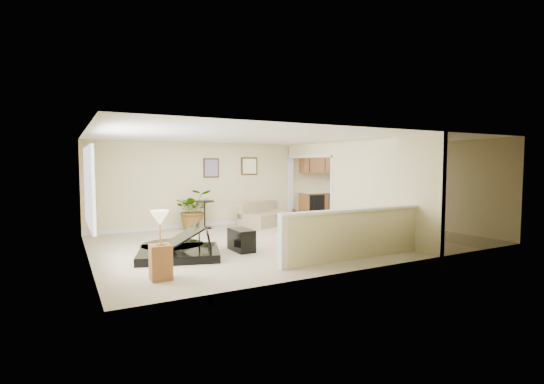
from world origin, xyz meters
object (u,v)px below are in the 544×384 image
loveseat (265,213)px  palm_plant (194,210)px  piano (175,226)px  piano_bench (241,240)px  accent_table (205,211)px  lamp_stand (161,250)px  small_plant (295,218)px

loveseat → palm_plant: palm_plant is taller
loveseat → piano: bearing=-164.7°
piano_bench → palm_plant: (-0.06, 3.23, 0.33)m
accent_table → lamp_stand: size_ratio=0.73×
loveseat → lamp_stand: lamp_stand is taller
piano_bench → loveseat: size_ratio=0.36×
piano → piano_bench: (1.38, -0.17, -0.38)m
piano_bench → loveseat: bearing=54.6°
loveseat → lamp_stand: bearing=-157.2°
palm_plant → lamp_stand: 4.94m
palm_plant → small_plant: size_ratio=2.40×
loveseat → accent_table: loveseat is taller
piano → lamp_stand: 1.62m
loveseat → lamp_stand: (-4.14, -4.32, 0.12)m
loveseat → accent_table: bearing=150.6°
palm_plant → loveseat: bearing=-5.7°
small_plant → accent_table: bearing=169.7°
palm_plant → piano: bearing=-113.5°
palm_plant → small_plant: 3.13m
small_plant → lamp_stand: lamp_stand is taller
piano → loveseat: (3.52, 2.83, -0.26)m
piano → small_plant: (4.38, 2.53, -0.41)m
piano → loveseat: piano is taller
piano_bench → piano: bearing=172.8°
palm_plant → lamp_stand: bearing=-113.1°
accent_table → small_plant: bearing=-10.3°
piano_bench → accent_table: accent_table is taller
accent_table → palm_plant: size_ratio=0.71×
lamp_stand → accent_table: bearing=63.5°
accent_table → palm_plant: 0.32m
piano → small_plant: size_ratio=4.41×
accent_table → palm_plant: bearing=175.5°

